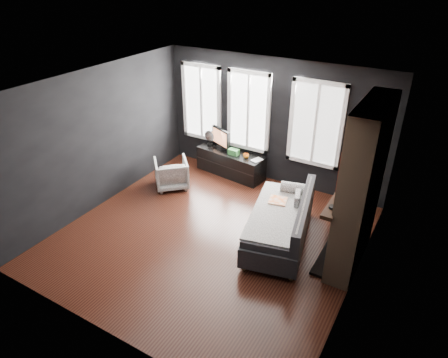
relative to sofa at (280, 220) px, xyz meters
The scene contains 18 objects.
floor 1.28m from the sofa, 156.04° to the right, with size 5.00×5.00×0.00m, color black.
ceiling 2.56m from the sofa, 156.04° to the right, with size 5.00×5.00×0.00m, color white.
wall_back 2.47m from the sofa, 118.68° to the left, with size 5.00×0.02×2.70m, color black.
wall_left 3.74m from the sofa, behind, with size 0.02×5.00×2.70m, color black.
wall_right 1.74m from the sofa, 19.24° to the right, with size 0.02×5.00×2.70m, color black.
windows 3.17m from the sofa, 128.18° to the left, with size 4.00×0.16×1.76m, color white, non-canonical shape.
fireplace 1.51m from the sofa, ahead, with size 0.70×1.62×2.70m, color #93724C, non-canonical shape.
sofa is the anchor object (origin of this frame).
stripe_pillow 0.46m from the sofa, 69.53° to the left, with size 0.08×0.35×0.35m, color gray.
armchair 2.85m from the sofa, 167.64° to the left, with size 0.68×0.64×0.70m, color white.
media_console 2.63m from the sofa, 138.16° to the left, with size 1.62×0.51×0.56m, color black, non-canonical shape.
monitor 2.91m from the sofa, 141.22° to the left, with size 0.62×0.13×0.55m, color black, non-canonical shape.
desk_fan 3.19m from the sofa, 144.16° to the left, with size 0.26×0.26×0.37m, color #AAAAAA, non-canonical shape.
mug 2.25m from the sofa, 132.65° to the left, with size 0.13×0.10×0.13m, color orange.
book 2.17m from the sofa, 128.36° to the left, with size 0.18×0.02×0.24m, color #B6AE93.
storage_box 2.49m from the sofa, 137.71° to the left, with size 0.23×0.15×0.13m, color #357C38.
mantel_vase 1.41m from the sofa, 30.57° to the left, with size 0.18×0.19×0.18m, color gold.
mantel_clock 1.32m from the sofa, 24.79° to the right, with size 0.11×0.11×0.04m, color black.
Camera 1 is at (3.13, -4.89, 4.36)m, focal length 32.00 mm.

